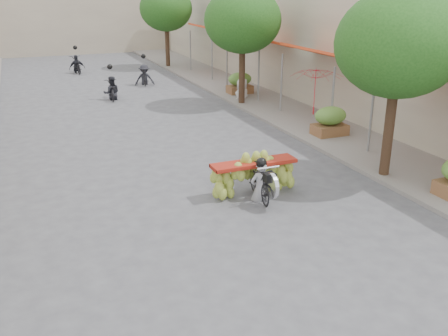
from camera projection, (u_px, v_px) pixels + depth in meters
ground at (287, 293)px, 9.07m from camera, size 120.00×120.00×0.00m
sidewalk_right at (263, 97)px, 24.56m from camera, size 4.00×60.00×0.12m
shophouse_row_right at (365, 34)px, 24.46m from camera, size 9.77×40.00×6.00m
far_building at (61, 7)px, 40.81m from camera, size 20.00×6.00×7.00m
street_tree_near at (399, 44)px, 13.16m from camera, size 3.40×3.40×5.25m
street_tree_mid at (243, 20)px, 21.83m from camera, size 3.40×3.40×5.25m
street_tree_far at (166, 9)px, 32.24m from camera, size 3.40×3.40×5.25m
produce_crate_mid at (330, 119)px, 17.98m from camera, size 1.20×0.88×1.16m
produce_crate_far at (240, 81)px, 24.92m from camera, size 1.20×0.88×1.16m
banana_motorbike at (257, 173)px, 12.93m from camera, size 2.30×1.82×1.92m
market_umbrella at (317, 67)px, 17.85m from camera, size 1.94×1.94×1.75m
pedestrian at (242, 78)px, 23.77m from camera, size 1.08×0.92×1.89m
bg_motorbike_a at (111, 84)px, 24.02m from camera, size 0.84×1.65×1.95m
bg_motorbike_b at (144, 70)px, 27.48m from camera, size 1.14×1.76×1.95m
bg_motorbike_c at (76, 61)px, 31.23m from camera, size 1.00×1.82×1.95m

